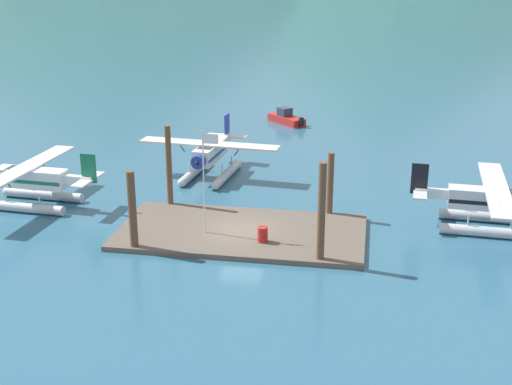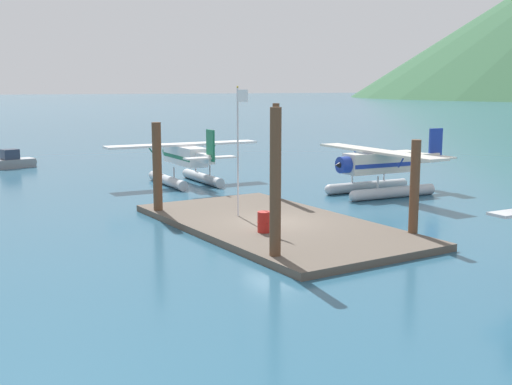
{
  "view_description": "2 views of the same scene",
  "coord_description": "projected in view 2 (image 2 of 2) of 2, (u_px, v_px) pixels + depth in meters",
  "views": [
    {
      "loc": [
        7.21,
        -36.7,
        15.68
      ],
      "look_at": [
        0.19,
        3.93,
        1.29
      ],
      "focal_mm": 47.97,
      "sensor_mm": 36.0,
      "label": 1
    },
    {
      "loc": [
        23.63,
        -15.78,
        6.33
      ],
      "look_at": [
        -2.18,
        0.38,
        1.31
      ],
      "focal_mm": 44.79,
      "sensor_mm": 36.0,
      "label": 2
    }
  ],
  "objects": [
    {
      "name": "ground_plane",
      "position": [
        274.0,
        228.0,
        29.05
      ],
      "size": [
        1200.0,
        1200.0,
        0.0
      ],
      "primitive_type": "plane",
      "color": "#285670"
    },
    {
      "name": "dock_platform",
      "position": [
        274.0,
        225.0,
        29.03
      ],
      "size": [
        14.5,
        7.53,
        0.3
      ],
      "primitive_type": "cube",
      "color": "brown",
      "rests_on": "ground"
    },
    {
      "name": "piling_near_left",
      "position": [
        157.0,
        170.0,
        31.48
      ],
      "size": [
        0.45,
        0.45,
        4.66
      ],
      "primitive_type": "cylinder",
      "color": "brown",
      "rests_on": "ground"
    },
    {
      "name": "piling_near_right",
      "position": [
        275.0,
        187.0,
        22.79
      ],
      "size": [
        0.41,
        0.41,
        5.66
      ],
      "primitive_type": "cylinder",
      "color": "brown",
      "rests_on": "ground"
    },
    {
      "name": "piling_far_left",
      "position": [
        276.0,
        154.0,
        35.11
      ],
      "size": [
        0.38,
        0.38,
        5.49
      ],
      "primitive_type": "cylinder",
      "color": "brown",
      "rests_on": "ground"
    },
    {
      "name": "piling_far_right",
      "position": [
        414.0,
        190.0,
        26.56
      ],
      "size": [
        0.4,
        0.4,
        4.21
      ],
      "primitive_type": "cylinder",
      "color": "brown",
      "rests_on": "ground"
    },
    {
      "name": "flagpole",
      "position": [
        239.0,
        136.0,
        29.61
      ],
      "size": [
        0.95,
        0.1,
        6.11
      ],
      "color": "silver",
      "rests_on": "dock_platform"
    },
    {
      "name": "fuel_drum",
      "position": [
        264.0,
        222.0,
        26.87
      ],
      "size": [
        0.62,
        0.62,
        0.88
      ],
      "color": "#AD1E19",
      "rests_on": "dock_platform"
    },
    {
      "name": "seaplane_cream_bow_left",
      "position": [
        381.0,
        168.0,
        37.94
      ],
      "size": [
        10.48,
        7.97,
        3.84
      ],
      "color": "#B7BABF",
      "rests_on": "ground"
    },
    {
      "name": "seaplane_white_port_fwd",
      "position": [
        185.0,
        160.0,
        42.19
      ],
      "size": [
        7.97,
        10.47,
        3.84
      ],
      "color": "#B7BABF",
      "rests_on": "ground"
    },
    {
      "name": "boat_grey_open_sw",
      "position": [
        8.0,
        162.0,
        50.67
      ],
      "size": [
        2.17,
        4.86,
        1.5
      ],
      "color": "gray",
      "rests_on": "ground"
    }
  ]
}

